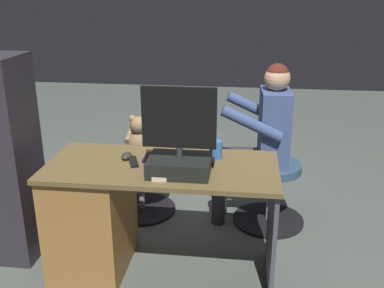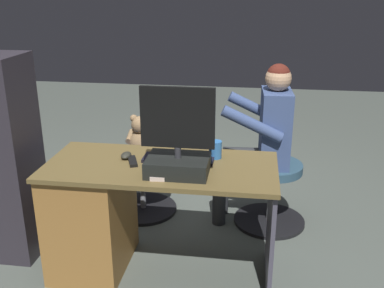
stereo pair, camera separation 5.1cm
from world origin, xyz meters
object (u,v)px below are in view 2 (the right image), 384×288
Objects in this scene: monitor at (178,151)px; keyboard at (178,159)px; person at (262,133)px; tv_remote at (133,161)px; visitor_chair at (271,189)px; desk at (107,211)px; cup at (215,150)px; office_chair_teddy at (142,178)px; computer_mouse at (126,155)px; teddy_bear at (141,137)px.

keyboard is at bearing -80.95° from monitor.
monitor is 0.22m from keyboard.
tv_remote is at bearing 42.51° from person.
person is at bearing -2.98° from visitor_chair.
cup is at bearing -166.89° from desk.
office_chair_teddy is at bearing -2.98° from person.
person is (-0.76, -0.69, -0.02)m from tv_remote.
tv_remote is (0.26, 0.07, -0.00)m from keyboard.
keyboard is 0.79× the size of office_chair_teddy.
keyboard is 0.96m from visitor_chair.
office_chair_teddy is at bearing -43.87° from cup.
cup is at bearing 62.55° from person.
computer_mouse reaches higher than tv_remote.
computer_mouse is 0.18× the size of visitor_chair.
person is (-0.47, -0.80, -0.14)m from monitor.
desk is at bearing -12.36° from monitor.
office_chair_teddy is at bearing -99.89° from tv_remote.
tv_remote reaches higher than visitor_chair.
office_chair_teddy is at bearing 90.00° from teddy_bear.
tv_remote is at bearing 101.13° from office_chair_teddy.
cup is 0.20× the size of office_chair_teddy.
cup is 0.20× the size of visitor_chair.
desk is 1.12× the size of person.
visitor_chair is (-0.99, 0.05, -0.00)m from office_chair_teddy.
person is (-0.93, -0.70, 0.32)m from desk.
office_chair_teddy is (0.41, -0.67, -0.44)m from keyboard.
desk is 0.79m from teddy_bear.
visitor_chair is at bearing -145.83° from desk.
keyboard is 0.23m from cup.
person is (-0.81, -0.63, -0.03)m from computer_mouse.
tv_remote is 0.48× the size of teddy_bear.
desk is 1.21m from person.
monitor is 0.92× the size of visitor_chair.
tv_remote is at bearing 100.96° from teddy_bear.
desk is at bearing 13.11° from cup.
desk is 1.24m from visitor_chair.
tv_remote is 1.18m from visitor_chair.
monitor reaches higher than visitor_chair.
computer_mouse reaches higher than visitor_chair.
monitor is 0.40m from computer_mouse.
desk reaches higher than office_chair_teddy.
teddy_bear is 0.26× the size of person.
person is at bearing -143.23° from desk.
keyboard reaches higher than visitor_chair.
office_chair_teddy is at bearing -2.98° from visitor_chair.
teddy_bear reaches higher than tv_remote.
keyboard is 0.79× the size of visitor_chair.
visitor_chair is (-0.99, 0.06, -0.34)m from teddy_bear.
computer_mouse reaches higher than office_chair_teddy.
office_chair_teddy is (0.09, -0.68, -0.45)m from computer_mouse.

